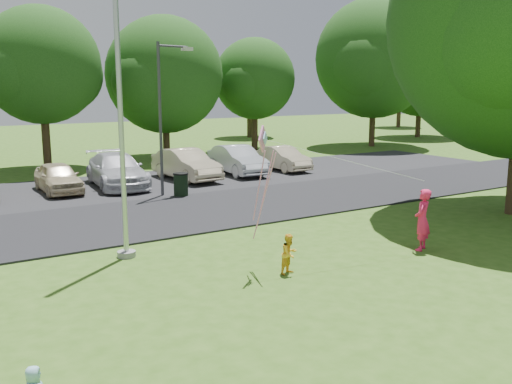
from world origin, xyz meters
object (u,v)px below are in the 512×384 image
flagpole (120,102)px  trash_can (181,185)px  kite (266,156)px  child_yellow (289,254)px  street_lamp (165,105)px  woman (422,220)px

flagpole → trash_can: flagpole is taller
kite → child_yellow: bearing=-96.7°
child_yellow → kite: bearing=109.3°
street_lamp → woman: 11.96m
woman → street_lamp: bearing=-105.6°
flagpole → street_lamp: flagpole is taller
kite → street_lamp: bearing=37.9°
trash_can → child_yellow: (-1.88, -10.37, 0.00)m
flagpole → woman: size_ratio=5.71×
trash_can → child_yellow: child_yellow is taller
trash_can → woman: woman is taller
woman → flagpole: bearing=-57.4°
woman → kite: kite is taller
flagpole → street_lamp: bearing=59.1°
street_lamp → trash_can: bearing=-68.9°
street_lamp → trash_can: 3.35m
flagpole → trash_can: 9.16m
child_yellow → woman: bearing=-20.1°
trash_can → kite: 10.38m
flagpole → kite: bearing=-49.2°
woman → kite: bearing=-39.9°
trash_can → woman: (2.48, -10.69, 0.37)m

